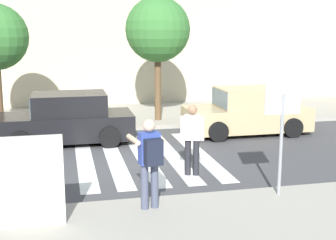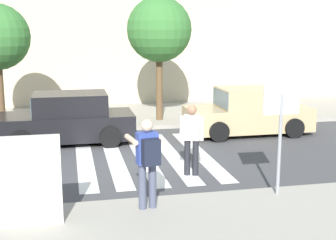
{
  "view_description": "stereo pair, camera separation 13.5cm",
  "coord_description": "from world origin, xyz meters",
  "px_view_note": "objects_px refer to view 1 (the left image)",
  "views": [
    {
      "loc": [
        -2.08,
        -12.07,
        3.55
      ],
      "look_at": [
        0.6,
        -0.2,
        1.1
      ],
      "focal_mm": 50.0,
      "sensor_mm": 36.0,
      "label": 1
    },
    {
      "loc": [
        -1.95,
        -12.1,
        3.55
      ],
      "look_at": [
        0.6,
        -0.2,
        1.1
      ],
      "focal_mm": 50.0,
      "sensor_mm": 36.0,
      "label": 2
    }
  ],
  "objects_px": {
    "advertising_board": "(31,182)",
    "photographer_with_backpack": "(150,156)",
    "parked_car_tan": "(248,112)",
    "parked_car_black": "(67,120)",
    "pedestrian_crossing": "(192,136)",
    "stop_sign": "(282,109)",
    "street_tree_center": "(158,30)"
  },
  "relations": [
    {
      "from": "stop_sign",
      "to": "parked_car_black",
      "type": "bearing_deg",
      "value": 125.45
    },
    {
      "from": "stop_sign",
      "to": "parked_car_black",
      "type": "height_order",
      "value": "stop_sign"
    },
    {
      "from": "stop_sign",
      "to": "parked_car_tan",
      "type": "xyz_separation_m",
      "value": [
        1.71,
        5.9,
        -1.19
      ]
    },
    {
      "from": "street_tree_center",
      "to": "advertising_board",
      "type": "height_order",
      "value": "street_tree_center"
    },
    {
      "from": "parked_car_black",
      "to": "advertising_board",
      "type": "bearing_deg",
      "value": -95.82
    },
    {
      "from": "parked_car_tan",
      "to": "stop_sign",
      "type": "bearing_deg",
      "value": -106.17
    },
    {
      "from": "photographer_with_backpack",
      "to": "advertising_board",
      "type": "relative_size",
      "value": 1.08
    },
    {
      "from": "advertising_board",
      "to": "pedestrian_crossing",
      "type": "bearing_deg",
      "value": 35.43
    },
    {
      "from": "stop_sign",
      "to": "pedestrian_crossing",
      "type": "height_order",
      "value": "stop_sign"
    },
    {
      "from": "parked_car_black",
      "to": "advertising_board",
      "type": "xyz_separation_m",
      "value": [
        -0.66,
        -6.43,
        0.21
      ]
    },
    {
      "from": "photographer_with_backpack",
      "to": "parked_car_tan",
      "type": "height_order",
      "value": "photographer_with_backpack"
    },
    {
      "from": "pedestrian_crossing",
      "to": "stop_sign",
      "type": "bearing_deg",
      "value": -57.16
    },
    {
      "from": "stop_sign",
      "to": "street_tree_center",
      "type": "height_order",
      "value": "street_tree_center"
    },
    {
      "from": "stop_sign",
      "to": "advertising_board",
      "type": "relative_size",
      "value": 1.52
    },
    {
      "from": "parked_car_tan",
      "to": "parked_car_black",
      "type": "bearing_deg",
      "value": 180.0
    },
    {
      "from": "parked_car_black",
      "to": "parked_car_tan",
      "type": "bearing_deg",
      "value": -0.0
    },
    {
      "from": "photographer_with_backpack",
      "to": "parked_car_black",
      "type": "distance_m",
      "value": 6.29
    },
    {
      "from": "pedestrian_crossing",
      "to": "advertising_board",
      "type": "distance_m",
      "value": 4.37
    },
    {
      "from": "pedestrian_crossing",
      "to": "street_tree_center",
      "type": "relative_size",
      "value": 0.39
    },
    {
      "from": "photographer_with_backpack",
      "to": "parked_car_tan",
      "type": "bearing_deg",
      "value": 53.91
    },
    {
      "from": "parked_car_black",
      "to": "stop_sign",
      "type": "bearing_deg",
      "value": -54.55
    },
    {
      "from": "photographer_with_backpack",
      "to": "advertising_board",
      "type": "height_order",
      "value": "photographer_with_backpack"
    },
    {
      "from": "street_tree_center",
      "to": "parked_car_black",
      "type": "bearing_deg",
      "value": -145.27
    },
    {
      "from": "stop_sign",
      "to": "street_tree_center",
      "type": "bearing_deg",
      "value": 96.08
    },
    {
      "from": "street_tree_center",
      "to": "pedestrian_crossing",
      "type": "bearing_deg",
      "value": -93.91
    },
    {
      "from": "photographer_with_backpack",
      "to": "street_tree_center",
      "type": "bearing_deg",
      "value": 77.51
    },
    {
      "from": "advertising_board",
      "to": "photographer_with_backpack",
      "type": "bearing_deg",
      "value": 8.6
    },
    {
      "from": "advertising_board",
      "to": "stop_sign",
      "type": "bearing_deg",
      "value": 6.14
    },
    {
      "from": "street_tree_center",
      "to": "parked_car_tan",
      "type": "bearing_deg",
      "value": -41.73
    },
    {
      "from": "photographer_with_backpack",
      "to": "advertising_board",
      "type": "bearing_deg",
      "value": -171.4
    },
    {
      "from": "street_tree_center",
      "to": "advertising_board",
      "type": "bearing_deg",
      "value": -114.52
    },
    {
      "from": "parked_car_tan",
      "to": "street_tree_center",
      "type": "height_order",
      "value": "street_tree_center"
    }
  ]
}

